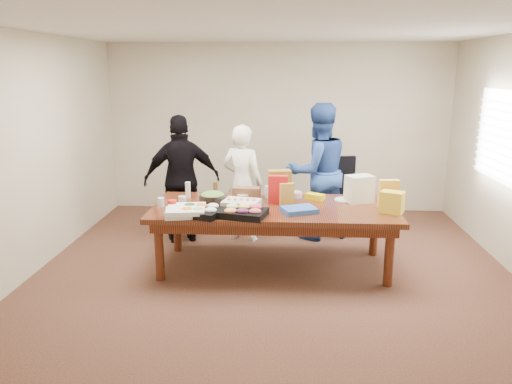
# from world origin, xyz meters

# --- Properties ---
(floor) EXTENTS (5.50, 5.00, 0.02)m
(floor) POSITION_xyz_m (0.00, 0.00, -0.01)
(floor) COLOR #47301E
(floor) RESTS_ON ground
(ceiling) EXTENTS (5.50, 5.00, 0.02)m
(ceiling) POSITION_xyz_m (0.00, 0.00, 2.71)
(ceiling) COLOR white
(ceiling) RESTS_ON wall_back
(wall_back) EXTENTS (5.50, 0.04, 2.70)m
(wall_back) POSITION_xyz_m (0.00, 2.50, 1.35)
(wall_back) COLOR beige
(wall_back) RESTS_ON floor
(wall_front) EXTENTS (5.50, 0.04, 2.70)m
(wall_front) POSITION_xyz_m (0.00, -2.50, 1.35)
(wall_front) COLOR beige
(wall_front) RESTS_ON floor
(wall_left) EXTENTS (0.04, 5.00, 2.70)m
(wall_left) POSITION_xyz_m (-2.75, 0.00, 1.35)
(wall_left) COLOR beige
(wall_left) RESTS_ON floor
(window_panel) EXTENTS (0.03, 1.40, 1.10)m
(window_panel) POSITION_xyz_m (2.72, 0.60, 1.50)
(window_panel) COLOR white
(window_panel) RESTS_ON wall_right
(window_blinds) EXTENTS (0.04, 1.36, 1.00)m
(window_blinds) POSITION_xyz_m (2.68, 0.60, 1.50)
(window_blinds) COLOR beige
(window_blinds) RESTS_ON wall_right
(conference_table) EXTENTS (2.80, 1.20, 0.75)m
(conference_table) POSITION_xyz_m (0.00, 0.00, 0.38)
(conference_table) COLOR #4C1C0F
(conference_table) RESTS_ON floor
(office_chair) EXTENTS (0.61, 0.61, 1.03)m
(office_chair) POSITION_xyz_m (0.93, 1.34, 0.51)
(office_chair) COLOR black
(office_chair) RESTS_ON floor
(person_center) EXTENTS (0.68, 0.57, 1.59)m
(person_center) POSITION_xyz_m (-0.45, 0.95, 0.79)
(person_center) COLOR white
(person_center) RESTS_ON floor
(person_right) EXTENTS (1.10, 1.00, 1.86)m
(person_right) POSITION_xyz_m (0.57, 1.10, 0.93)
(person_right) COLOR navy
(person_right) RESTS_ON floor
(person_left) EXTENTS (1.08, 0.70, 1.72)m
(person_left) POSITION_xyz_m (-1.25, 0.85, 0.86)
(person_left) COLOR black
(person_left) RESTS_ON floor
(veggie_tray) EXTENTS (0.56, 0.50, 0.07)m
(veggie_tray) POSITION_xyz_m (-0.79, -0.40, 0.79)
(veggie_tray) COLOR black
(veggie_tray) RESTS_ON conference_table
(fruit_tray) EXTENTS (0.55, 0.47, 0.07)m
(fruit_tray) POSITION_xyz_m (-0.32, -0.42, 0.79)
(fruit_tray) COLOR black
(fruit_tray) RESTS_ON conference_table
(sheet_cake) EXTENTS (0.47, 0.39, 0.07)m
(sheet_cake) POSITION_xyz_m (-0.38, -0.03, 0.79)
(sheet_cake) COLOR beige
(sheet_cake) RESTS_ON conference_table
(salad_bowl) EXTENTS (0.40, 0.40, 0.10)m
(salad_bowl) POSITION_xyz_m (-0.73, 0.10, 0.80)
(salad_bowl) COLOR black
(salad_bowl) RESTS_ON conference_table
(chip_bag_blue) EXTENTS (0.44, 0.38, 0.05)m
(chip_bag_blue) POSITION_xyz_m (0.28, -0.23, 0.78)
(chip_bag_blue) COLOR #2D58A7
(chip_bag_blue) RESTS_ON conference_table
(chip_bag_red) EXTENTS (0.23, 0.10, 0.33)m
(chip_bag_red) POSITION_xyz_m (0.04, 0.14, 0.92)
(chip_bag_red) COLOR red
(chip_bag_red) RESTS_ON conference_table
(chip_bag_yellow) EXTENTS (0.22, 0.10, 0.33)m
(chip_bag_yellow) POSITION_xyz_m (1.30, 0.01, 0.91)
(chip_bag_yellow) COLOR yellow
(chip_bag_yellow) RESTS_ON conference_table
(chip_bag_orange) EXTENTS (0.18, 0.11, 0.25)m
(chip_bag_orange) POSITION_xyz_m (0.15, 0.09, 0.88)
(chip_bag_orange) COLOR gold
(chip_bag_orange) RESTS_ON conference_table
(mayo_jar) EXTENTS (0.11, 0.11, 0.15)m
(mayo_jar) POSITION_xyz_m (-0.08, 0.37, 0.83)
(mayo_jar) COLOR silver
(mayo_jar) RESTS_ON conference_table
(mustard_bottle) EXTENTS (0.07, 0.07, 0.16)m
(mustard_bottle) POSITION_xyz_m (0.21, 0.26, 0.83)
(mustard_bottle) COLOR #D8C804
(mustard_bottle) RESTS_ON conference_table
(dressing_bottle) EXTENTS (0.06, 0.06, 0.18)m
(dressing_bottle) POSITION_xyz_m (-0.74, 0.42, 0.84)
(dressing_bottle) COLOR brown
(dressing_bottle) RESTS_ON conference_table
(ranch_bottle) EXTENTS (0.08, 0.08, 0.19)m
(ranch_bottle) POSITION_xyz_m (-1.07, 0.33, 0.85)
(ranch_bottle) COLOR silver
(ranch_bottle) RESTS_ON conference_table
(banana_bunch) EXTENTS (0.25, 0.22, 0.07)m
(banana_bunch) POSITION_xyz_m (0.49, 0.32, 0.79)
(banana_bunch) COLOR yellow
(banana_bunch) RESTS_ON conference_table
(bread_loaf) EXTENTS (0.34, 0.17, 0.13)m
(bread_loaf) POSITION_xyz_m (-0.35, 0.35, 0.82)
(bread_loaf) COLOR brown
(bread_loaf) RESTS_ON conference_table
(kraft_bag) EXTENTS (0.30, 0.21, 0.35)m
(kraft_bag) POSITION_xyz_m (0.06, 0.35, 0.93)
(kraft_bag) COLOR olive
(kraft_bag) RESTS_ON conference_table
(red_cup) EXTENTS (0.11, 0.11, 0.13)m
(red_cup) POSITION_xyz_m (-1.13, -0.28, 0.82)
(red_cup) COLOR red
(red_cup) RESTS_ON conference_table
(clear_cup_a) EXTENTS (0.09, 0.09, 0.12)m
(clear_cup_a) POSITION_xyz_m (-1.05, -0.08, 0.81)
(clear_cup_a) COLOR silver
(clear_cup_a) RESTS_ON conference_table
(clear_cup_b) EXTENTS (0.09, 0.09, 0.10)m
(clear_cup_b) POSITION_xyz_m (-1.30, -0.09, 0.80)
(clear_cup_b) COLOR silver
(clear_cup_b) RESTS_ON conference_table
(pizza_box_lower) EXTENTS (0.48, 0.48, 0.05)m
(pizza_box_lower) POSITION_xyz_m (-0.97, -0.40, 0.77)
(pizza_box_lower) COLOR silver
(pizza_box_lower) RESTS_ON conference_table
(pizza_box_upper) EXTENTS (0.45, 0.45, 0.05)m
(pizza_box_upper) POSITION_xyz_m (-0.94, -0.42, 0.82)
(pizza_box_upper) COLOR white
(pizza_box_upper) RESTS_ON pizza_box_lower
(plate_a) EXTENTS (0.26, 0.26, 0.01)m
(plate_a) POSITION_xyz_m (0.85, 0.31, 0.76)
(plate_a) COLOR silver
(plate_a) RESTS_ON conference_table
(plate_b) EXTENTS (0.27, 0.27, 0.01)m
(plate_b) POSITION_xyz_m (0.49, 0.50, 0.76)
(plate_b) COLOR silver
(plate_b) RESTS_ON conference_table
(dip_bowl_a) EXTENTS (0.19, 0.19, 0.07)m
(dip_bowl_a) POSITION_xyz_m (0.25, 0.42, 0.78)
(dip_bowl_a) COLOR silver
(dip_bowl_a) RESTS_ON conference_table
(dip_bowl_b) EXTENTS (0.18, 0.18, 0.06)m
(dip_bowl_b) POSITION_xyz_m (-0.39, 0.30, 0.78)
(dip_bowl_b) COLOR beige
(dip_bowl_b) RESTS_ON conference_table
(grocery_bag_white) EXTENTS (0.36, 0.31, 0.32)m
(grocery_bag_white) POSITION_xyz_m (1.01, 0.25, 0.91)
(grocery_bag_white) COLOR silver
(grocery_bag_white) RESTS_ON conference_table
(grocery_bag_yellow) EXTENTS (0.29, 0.26, 0.24)m
(grocery_bag_yellow) POSITION_xyz_m (1.30, -0.19, 0.87)
(grocery_bag_yellow) COLOR yellow
(grocery_bag_yellow) RESTS_ON conference_table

